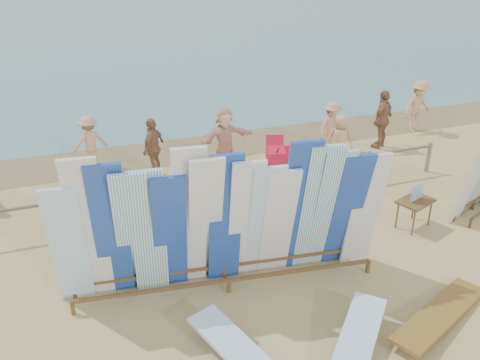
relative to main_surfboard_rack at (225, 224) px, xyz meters
name	(u,v)px	position (x,y,z in m)	size (l,w,h in m)	color
ground	(279,270)	(1.19, 0.10, -1.37)	(160.00, 160.00, 0.00)	tan
wet_sand_strip	(190,147)	(1.19, 7.30, -1.37)	(40.00, 2.60, 0.01)	olive
fence	(231,182)	(1.19, 3.10, -0.74)	(12.08, 0.08, 0.90)	#7D6C5E
main_surfboard_rack	(225,224)	(0.00, 0.00, 0.00)	(6.20, 1.43, 3.09)	brown
vendor_table	(414,213)	(4.83, 0.63, -1.00)	(0.99, 0.84, 1.11)	brown
flat_board_c	(439,319)	(3.26, -2.25, -1.37)	(0.56, 2.70, 0.07)	olive
beach_chair_left	(237,180)	(1.60, 3.87, -1.10)	(0.64, 0.66, 0.95)	red
beach_chair_right	(287,168)	(3.26, 4.25, -1.14)	(0.53, 0.55, 0.82)	red
stroller	(275,163)	(2.86, 4.19, -0.90)	(0.82, 0.99, 1.17)	red
beachgoer_5	(225,138)	(1.78, 5.41, -0.47)	(1.68, 0.54, 1.81)	beige
beachgoer_4	(153,147)	(-0.28, 5.55, -0.52)	(1.00, 0.43, 1.70)	#8C6042
beachgoer_extra_0	(418,106)	(9.06, 6.13, -0.47)	(1.16, 0.48, 1.80)	tan
beachgoer_9	(331,126)	(5.38, 5.59, -0.59)	(1.02, 0.42, 1.57)	tan
beachgoer_6	(340,140)	(5.04, 4.46, -0.60)	(0.75, 0.36, 1.54)	tan
beachgoer_3	(90,142)	(-1.92, 6.80, -0.59)	(1.01, 0.42, 1.57)	tan
beachgoer_10	(382,119)	(7.00, 5.22, -0.43)	(1.11, 0.48, 1.89)	#8C6042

